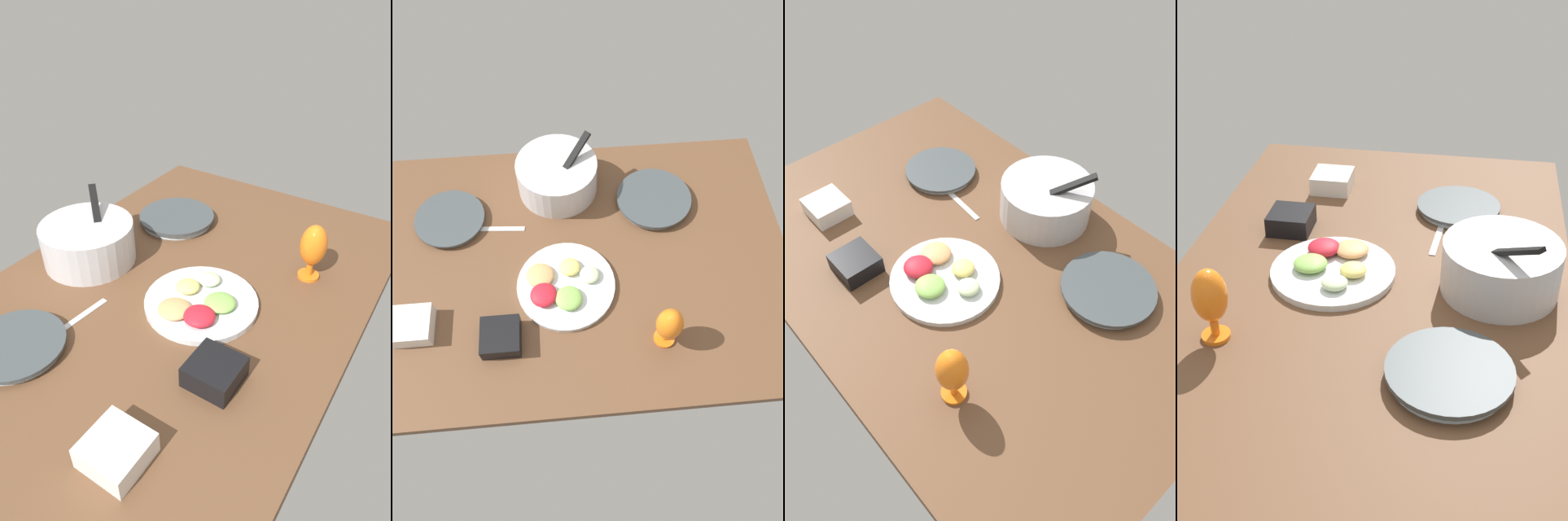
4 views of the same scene
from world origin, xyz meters
TOP-DOWN VIEW (x-y plane):
  - ground_plane at (0.00, 0.00)cm, footprint 160.00×104.00cm
  - dinner_plate_left at (-38.51, 20.39)cm, footprint 25.13×25.13cm
  - dinner_plate_right at (36.25, 22.73)cm, footprint 27.50×27.50cm
  - mixing_bowl at (1.26, 32.75)cm, footprint 29.50×29.50cm
  - fruit_platter at (0.78, -10.04)cm, footprint 32.60×32.60cm
  - hurricane_glass_orange at (31.10, -30.70)cm, footprint 8.04×8.04cm
  - square_bowl_white at (-47.08, -20.73)cm, footprint 12.28×12.28cm
  - square_bowl_black at (-19.53, -26.91)cm, footprint 12.08×12.08cm
  - fork_by_left_plate at (-20.78, 15.48)cm, footprint 18.09×3.27cm

SIDE VIEW (x-z plane):
  - ground_plane at x=0.00cm, z-range -4.00..0.00cm
  - fork_by_left_plate at x=-20.78cm, z-range 0.00..0.60cm
  - dinner_plate_left at x=-38.51cm, z-range 0.05..2.52cm
  - dinner_plate_right at x=36.25cm, z-range 0.06..3.20cm
  - fruit_platter at x=0.78cm, z-range -0.86..4.19cm
  - square_bowl_white at x=-47.08cm, z-range 0.33..6.08cm
  - square_bowl_black at x=-19.53cm, z-range 0.33..6.20cm
  - mixing_bowl at x=1.26cm, z-range -2.99..17.37cm
  - hurricane_glass_orange at x=31.10cm, z-range 1.86..20.20cm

